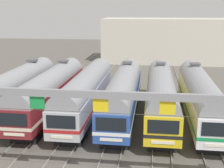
{
  "coord_description": "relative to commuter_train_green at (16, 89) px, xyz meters",
  "views": [
    {
      "loc": [
        4.84,
        -30.54,
        11.12
      ],
      "look_at": [
        0.46,
        2.53,
        2.93
      ],
      "focal_mm": 50.0,
      "sensor_mm": 36.0,
      "label": 1
    }
  ],
  "objects": [
    {
      "name": "commuter_train_stainless",
      "position": [
        7.68,
        -0.0,
        -0.0
      ],
      "size": [
        2.88,
        18.06,
        4.77
      ],
      "color": "#B2B5BA",
      "rests_on": "ground"
    },
    {
      "name": "commuter_train_maroon",
      "position": [
        3.84,
        0.0,
        0.0
      ],
      "size": [
        2.88,
        18.06,
        5.05
      ],
      "color": "maroon",
      "rests_on": "ground"
    },
    {
      "name": "commuter_train_yellow",
      "position": [
        15.35,
        0.0,
        0.0
      ],
      "size": [
        2.88,
        18.06,
        5.05
      ],
      "color": "gold",
      "rests_on": "ground"
    },
    {
      "name": "commuter_train_blue",
      "position": [
        11.51,
        0.0,
        0.0
      ],
      "size": [
        2.88,
        18.06,
        5.05
      ],
      "color": "#284C9E",
      "rests_on": "ground"
    },
    {
      "name": "track_bed",
      "position": [
        9.59,
        17.0,
        -2.61
      ],
      "size": [
        20.69,
        70.0,
        0.15
      ],
      "color": "gray",
      "rests_on": "ground"
    },
    {
      "name": "commuter_train_white",
      "position": [
        19.19,
        0.0,
        0.0
      ],
      "size": [
        2.88,
        18.06,
        5.05
      ],
      "color": "white",
      "rests_on": "ground"
    },
    {
      "name": "ground_plane",
      "position": [
        9.59,
        0.0,
        -2.69
      ],
      "size": [
        160.0,
        160.0,
        0.0
      ],
      "primitive_type": "plane",
      "color": "#5B564F"
    },
    {
      "name": "catenary_gantry",
      "position": [
        9.59,
        -13.5,
        2.63
      ],
      "size": [
        24.43,
        0.44,
        6.97
      ],
      "color": "gray",
      "rests_on": "ground"
    },
    {
      "name": "maintenance_building",
      "position": [
        18.98,
        35.67,
        1.8
      ],
      "size": [
        29.86,
        10.0,
        8.98
      ],
      "primitive_type": "cube",
      "color": "beige",
      "rests_on": "ground"
    },
    {
      "name": "commuter_train_green",
      "position": [
        0.0,
        0.0,
        0.0
      ],
      "size": [
        2.88,
        18.06,
        5.05
      ],
      "color": "#236B42",
      "rests_on": "ground"
    }
  ]
}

